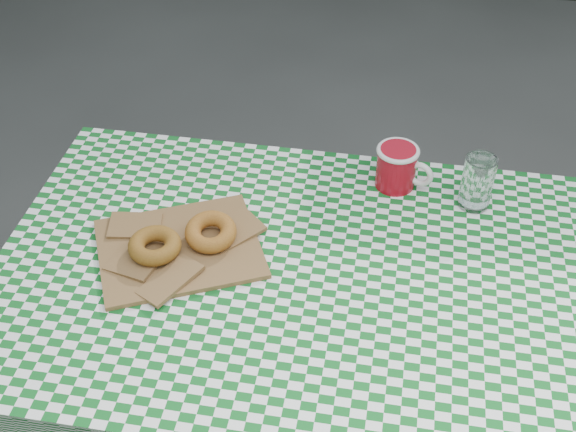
% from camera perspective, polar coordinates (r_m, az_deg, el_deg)
% --- Properties ---
extents(table, '(1.20, 0.83, 0.75)m').
position_cam_1_polar(table, '(1.74, 0.61, -13.13)').
color(table, '#4F371B').
rests_on(table, ground).
extents(tablecloth, '(1.22, 0.85, 0.01)m').
position_cam_1_polar(tablecloth, '(1.45, 0.72, -4.37)').
color(tablecloth, '#0E5C1E').
rests_on(tablecloth, table).
extents(paper_bag, '(0.39, 0.35, 0.02)m').
position_cam_1_polar(paper_bag, '(1.50, -8.29, -2.38)').
color(paper_bag, brown).
rests_on(paper_bag, tablecloth).
extents(bagel_front, '(0.12, 0.12, 0.03)m').
position_cam_1_polar(bagel_front, '(1.48, -10.11, -2.23)').
color(bagel_front, brown).
rests_on(bagel_front, paper_bag).
extents(bagel_back, '(0.11, 0.11, 0.03)m').
position_cam_1_polar(bagel_back, '(1.49, -5.91, -1.22)').
color(bagel_back, '#9B6320').
rests_on(bagel_back, paper_bag).
extents(coffee_mug, '(0.22, 0.22, 0.10)m').
position_cam_1_polar(coffee_mug, '(1.64, 8.24, 3.70)').
color(coffee_mug, maroon).
rests_on(coffee_mug, tablecloth).
extents(drinking_glass, '(0.08, 0.08, 0.12)m').
position_cam_1_polar(drinking_glass, '(1.61, 14.21, 2.50)').
color(drinking_glass, white).
rests_on(drinking_glass, tablecloth).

